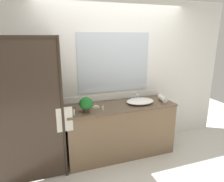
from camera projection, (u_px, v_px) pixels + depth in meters
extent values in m
plane|color=silver|center=(120.00, 153.00, 3.51)|extent=(8.00, 8.00, 0.00)
cube|color=silver|center=(114.00, 77.00, 3.48)|extent=(4.40, 0.05, 2.60)
cube|color=silver|center=(114.00, 96.00, 3.54)|extent=(1.80, 0.01, 0.11)
cube|color=silver|center=(114.00, 63.00, 3.38)|extent=(1.26, 0.01, 1.00)
cube|color=brown|center=(120.00, 131.00, 3.40)|extent=(1.80, 0.56, 0.87)
cube|color=brown|center=(121.00, 106.00, 3.27)|extent=(1.80, 0.58, 0.03)
cylinder|color=#2D2319|center=(63.00, 112.00, 2.70)|extent=(0.04, 0.04, 2.00)
cube|color=#2D2319|center=(12.00, 37.00, 2.28)|extent=(1.00, 0.04, 0.04)
cube|color=#382B21|center=(22.00, 117.00, 2.54)|extent=(0.96, 0.01, 1.96)
cube|color=#382B21|center=(61.00, 105.00, 2.96)|extent=(0.01, 0.57, 1.96)
cylinder|color=#2D2319|center=(64.00, 109.00, 2.70)|extent=(0.32, 0.02, 0.02)
cube|color=silver|center=(65.00, 119.00, 2.74)|extent=(0.22, 0.04, 0.34)
ellipsoid|color=white|center=(140.00, 101.00, 3.34)|extent=(0.47, 0.35, 0.07)
cube|color=silver|center=(135.00, 99.00, 3.53)|extent=(0.17, 0.04, 0.02)
cylinder|color=silver|center=(135.00, 96.00, 3.52)|extent=(0.02, 0.02, 0.10)
cylinder|color=silver|center=(137.00, 94.00, 3.44)|extent=(0.02, 0.13, 0.02)
cylinder|color=silver|center=(132.00, 98.00, 3.51)|extent=(0.02, 0.02, 0.04)
cylinder|color=silver|center=(138.00, 97.00, 3.54)|extent=(0.02, 0.02, 0.04)
cylinder|color=#473828|center=(86.00, 110.00, 2.96)|extent=(0.10, 0.10, 0.06)
ellipsoid|color=#1B6323|center=(86.00, 103.00, 2.93)|extent=(0.21, 0.21, 0.18)
cube|color=silver|center=(96.00, 107.00, 3.15)|extent=(0.10, 0.07, 0.01)
ellipsoid|color=beige|center=(96.00, 106.00, 3.15)|extent=(0.07, 0.04, 0.02)
cylinder|color=white|center=(103.00, 108.00, 3.02)|extent=(0.03, 0.03, 0.08)
cylinder|color=#2D6638|center=(103.00, 105.00, 3.01)|extent=(0.02, 0.02, 0.01)
cylinder|color=white|center=(74.00, 113.00, 2.83)|extent=(0.03, 0.03, 0.08)
cylinder|color=#9E895B|center=(73.00, 109.00, 2.81)|extent=(0.02, 0.02, 0.02)
cylinder|color=white|center=(83.00, 103.00, 3.25)|extent=(0.03, 0.03, 0.08)
cylinder|color=black|center=(83.00, 100.00, 3.24)|extent=(0.02, 0.02, 0.02)
cylinder|color=silver|center=(163.00, 98.00, 3.45)|extent=(0.14, 0.26, 0.09)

